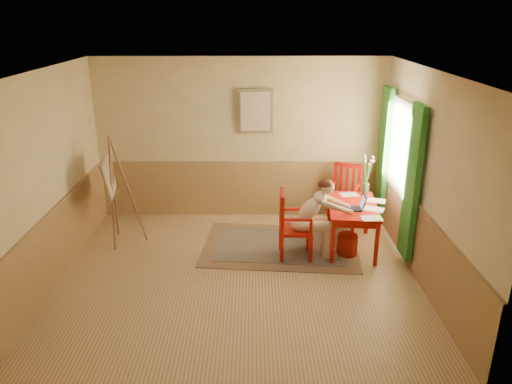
{
  "coord_description": "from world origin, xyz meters",
  "views": [
    {
      "loc": [
        0.21,
        -5.99,
        3.47
      ],
      "look_at": [
        0.25,
        0.55,
        1.05
      ],
      "focal_mm": 34.11,
      "sensor_mm": 36.0,
      "label": 1
    }
  ],
  "objects_px": {
    "chair_back": "(345,196)",
    "easel": "(111,181)",
    "laptop": "(355,206)",
    "figure": "(315,215)",
    "table": "(352,210)",
    "chair_left": "(292,225)"
  },
  "relations": [
    {
      "from": "table",
      "to": "chair_back",
      "type": "distance_m",
      "value": 0.9
    },
    {
      "from": "chair_left",
      "to": "chair_back",
      "type": "height_order",
      "value": "chair_back"
    },
    {
      "from": "figure",
      "to": "chair_left",
      "type": "bearing_deg",
      "value": -178.31
    },
    {
      "from": "chair_back",
      "to": "figure",
      "type": "distance_m",
      "value": 1.35
    },
    {
      "from": "chair_left",
      "to": "easel",
      "type": "distance_m",
      "value": 2.86
    },
    {
      "from": "chair_back",
      "to": "easel",
      "type": "height_order",
      "value": "easel"
    },
    {
      "from": "figure",
      "to": "easel",
      "type": "relative_size",
      "value": 0.7
    },
    {
      "from": "table",
      "to": "chair_back",
      "type": "xyz_separation_m",
      "value": [
        0.04,
        0.89,
        -0.1
      ]
    },
    {
      "from": "laptop",
      "to": "figure",
      "type": "bearing_deg",
      "value": -169.84
    },
    {
      "from": "chair_left",
      "to": "laptop",
      "type": "relative_size",
      "value": 2.81
    },
    {
      "from": "figure",
      "to": "laptop",
      "type": "relative_size",
      "value": 3.36
    },
    {
      "from": "laptop",
      "to": "easel",
      "type": "distance_m",
      "value": 3.73
    },
    {
      "from": "laptop",
      "to": "easel",
      "type": "height_order",
      "value": "easel"
    },
    {
      "from": "figure",
      "to": "laptop",
      "type": "distance_m",
      "value": 0.61
    },
    {
      "from": "chair_back",
      "to": "table",
      "type": "bearing_deg",
      "value": -92.86
    },
    {
      "from": "laptop",
      "to": "easel",
      "type": "xyz_separation_m",
      "value": [
        -3.7,
        0.4,
        0.27
      ]
    },
    {
      "from": "table",
      "to": "chair_left",
      "type": "xyz_separation_m",
      "value": [
        -0.94,
        -0.29,
        -0.12
      ]
    },
    {
      "from": "table",
      "to": "laptop",
      "type": "height_order",
      "value": "laptop"
    },
    {
      "from": "chair_back",
      "to": "laptop",
      "type": "xyz_separation_m",
      "value": [
        -0.05,
        -1.06,
        0.23
      ]
    },
    {
      "from": "chair_left",
      "to": "figure",
      "type": "height_order",
      "value": "figure"
    },
    {
      "from": "figure",
      "to": "table",
      "type": "bearing_deg",
      "value": 24.55
    },
    {
      "from": "table",
      "to": "laptop",
      "type": "xyz_separation_m",
      "value": [
        -0.01,
        -0.17,
        0.13
      ]
    }
  ]
}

